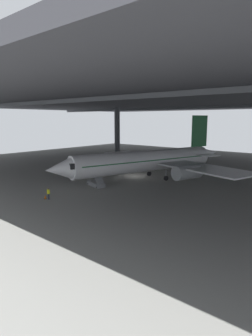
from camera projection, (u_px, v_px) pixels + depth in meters
ground_plane at (134, 176)px, 56.05m from camera, size 110.00×110.00×0.00m
hangar_structure at (172, 101)px, 63.92m from camera, size 121.00×99.00×15.79m
airplane_main at (148, 161)px, 52.26m from camera, size 36.73×37.14×11.81m
boarding_stairs at (96, 182)px, 47.66m from camera, size 4.49×2.61×4.73m
crew_worker_near_nose at (48, 193)px, 39.49m from camera, size 0.55×0.26×1.63m
crew_worker_by_stairs at (98, 178)px, 49.47m from camera, size 0.42×0.41×1.64m
traffic_cone_orange at (45, 197)px, 39.89m from camera, size 0.36×0.36×0.60m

